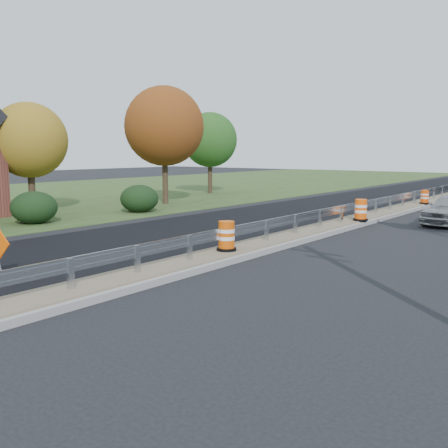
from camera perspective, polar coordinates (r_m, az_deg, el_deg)
The scene contains 13 objects.
ground at distance 16.04m, azimuth 0.89°, elevation -3.63°, with size 140.00×140.00×0.00m, color black.
grass_verge_near at distance 40.51m, azimuth -17.77°, elevation 3.22°, with size 30.00×120.00×0.03m, color #29461E.
milled_overlay at distance 26.64m, azimuth 6.50°, elevation 1.11°, with size 7.20×120.00×0.01m, color black.
median at distance 22.80m, azimuth 13.23°, elevation -0.01°, with size 1.60×55.00×0.23m.
guardrail at distance 23.63m, azimuth 14.32°, elevation 1.75°, with size 0.10×46.15×0.72m.
hedge_mid at distance 24.60m, azimuth -20.88°, elevation 1.79°, with size 2.09×2.09×1.52m, color black.
hedge_north at distance 27.74m, azimuth -9.65°, elevation 2.89°, with size 2.09×2.09×1.52m, color black.
tree_near_yellow at distance 28.50m, azimuth -21.37°, elevation 8.88°, with size 3.96×3.96×5.88m.
tree_near_red at distance 31.87m, azimuth -6.84°, elevation 11.02°, with size 4.95×4.95×7.35m.
tree_near_back at distance 39.77m, azimuth -1.62°, elevation 9.58°, with size 4.29×4.29×6.37m.
barrel_median_near at distance 15.63m, azimuth 0.28°, elevation -1.43°, with size 0.63×0.63×0.93m.
barrel_median_mid at distance 23.25m, azimuth 15.36°, elevation 1.52°, with size 0.66×0.66×0.96m.
barrel_median_far at distance 32.01m, azimuth 21.95°, elevation 2.86°, with size 0.56×0.56×0.81m.
Camera 1 is at (9.56, -12.45, 3.31)m, focal length 40.00 mm.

